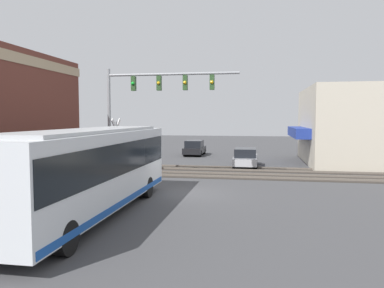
{
  "coord_description": "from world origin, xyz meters",
  "views": [
    {
      "loc": [
        -18.41,
        -3.56,
        3.85
      ],
      "look_at": [
        3.63,
        0.35,
        2.26
      ],
      "focal_mm": 35.0,
      "sensor_mm": 36.0,
      "label": 1
    }
  ],
  "objects_px": {
    "parked_car_black": "(195,148)",
    "pedestrian_at_crossing": "(113,164)",
    "city_bus": "(91,168)",
    "crossing_signal": "(116,143)",
    "parked_car_silver": "(245,158)"
  },
  "relations": [
    {
      "from": "parked_car_black",
      "to": "pedestrian_at_crossing",
      "type": "height_order",
      "value": "pedestrian_at_crossing"
    },
    {
      "from": "parked_car_black",
      "to": "city_bus",
      "type": "bearing_deg",
      "value": 180.0
    },
    {
      "from": "crossing_signal",
      "to": "parked_car_silver",
      "type": "height_order",
      "value": "crossing_signal"
    },
    {
      "from": "crossing_signal",
      "to": "pedestrian_at_crossing",
      "type": "distance_m",
      "value": 1.52
    },
    {
      "from": "city_bus",
      "to": "pedestrian_at_crossing",
      "type": "bearing_deg",
      "value": 16.84
    },
    {
      "from": "crossing_signal",
      "to": "parked_car_silver",
      "type": "xyz_separation_m",
      "value": [
        7.62,
        -7.64,
        -1.61
      ]
    },
    {
      "from": "parked_car_silver",
      "to": "parked_car_black",
      "type": "height_order",
      "value": "parked_car_black"
    },
    {
      "from": "city_bus",
      "to": "pedestrian_at_crossing",
      "type": "xyz_separation_m",
      "value": [
        8.74,
        2.65,
        -0.97
      ]
    },
    {
      "from": "parked_car_silver",
      "to": "city_bus",
      "type": "bearing_deg",
      "value": 161.25
    },
    {
      "from": "crossing_signal",
      "to": "pedestrian_at_crossing",
      "type": "xyz_separation_m",
      "value": [
        0.45,
        0.41,
        -1.39
      ]
    },
    {
      "from": "parked_car_silver",
      "to": "parked_car_black",
      "type": "distance_m",
      "value": 9.61
    },
    {
      "from": "crossing_signal",
      "to": "pedestrian_at_crossing",
      "type": "height_order",
      "value": "crossing_signal"
    },
    {
      "from": "city_bus",
      "to": "crossing_signal",
      "type": "bearing_deg",
      "value": 15.1
    },
    {
      "from": "parked_car_silver",
      "to": "pedestrian_at_crossing",
      "type": "distance_m",
      "value": 10.78
    },
    {
      "from": "city_bus",
      "to": "parked_car_silver",
      "type": "distance_m",
      "value": 16.84
    }
  ]
}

